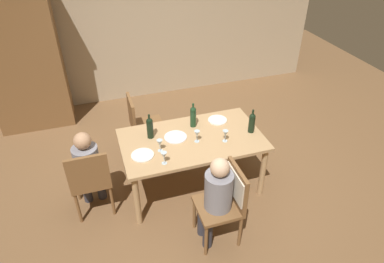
{
  "coord_description": "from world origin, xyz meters",
  "views": [
    {
      "loc": [
        -1.02,
        -3.14,
        3.13
      ],
      "look_at": [
        0.0,
        0.0,
        0.85
      ],
      "focal_mm": 32.03,
      "sensor_mm": 36.0,
      "label": 1
    }
  ],
  "objects_px": {
    "chair_far_left": "(141,122)",
    "wine_glass_centre": "(197,134)",
    "dinner_plate_guest_right": "(217,120)",
    "handbag": "(172,141)",
    "chair_left_end": "(90,178)",
    "wine_glass_near_right": "(225,134)",
    "dining_table": "(192,144)",
    "person_man_bearded": "(216,195)",
    "wine_glass_far": "(160,143)",
    "dinner_plate_guest_left": "(176,137)",
    "armoire_cabinet": "(23,60)",
    "dinner_plate_host": "(143,155)",
    "wine_bottle_dark_red": "(193,116)",
    "chair_near": "(229,195)",
    "wine_bottle_tall_green": "(252,122)",
    "wine_bottle_short_olive": "(150,127)",
    "wine_glass_near_left": "(164,156)",
    "person_woman_host": "(88,165)"
  },
  "relations": [
    {
      "from": "dinner_plate_guest_right",
      "to": "handbag",
      "type": "relative_size",
      "value": 0.87
    },
    {
      "from": "dinner_plate_guest_left",
      "to": "dinner_plate_guest_right",
      "type": "xyz_separation_m",
      "value": [
        0.62,
        0.2,
        0.0
      ]
    },
    {
      "from": "chair_near",
      "to": "dinner_plate_guest_left",
      "type": "relative_size",
      "value": 3.41
    },
    {
      "from": "person_woman_host",
      "to": "wine_glass_far",
      "type": "xyz_separation_m",
      "value": [
        0.81,
        -0.14,
        0.22
      ]
    },
    {
      "from": "person_man_bearded",
      "to": "wine_bottle_dark_red",
      "type": "height_order",
      "value": "person_man_bearded"
    },
    {
      "from": "dining_table",
      "to": "chair_left_end",
      "type": "distance_m",
      "value": 1.23
    },
    {
      "from": "armoire_cabinet",
      "to": "chair_near",
      "type": "distance_m",
      "value": 3.75
    },
    {
      "from": "chair_left_end",
      "to": "dinner_plate_guest_right",
      "type": "height_order",
      "value": "chair_left_end"
    },
    {
      "from": "chair_near",
      "to": "wine_glass_centre",
      "type": "height_order",
      "value": "chair_near"
    },
    {
      "from": "chair_left_end",
      "to": "wine_glass_near_right",
      "type": "height_order",
      "value": "chair_left_end"
    },
    {
      "from": "dining_table",
      "to": "wine_glass_near_right",
      "type": "xyz_separation_m",
      "value": [
        0.35,
        -0.17,
        0.19
      ]
    },
    {
      "from": "person_man_bearded",
      "to": "wine_bottle_dark_red",
      "type": "distance_m",
      "value": 1.15
    },
    {
      "from": "wine_bottle_dark_red",
      "to": "wine_glass_near_right",
      "type": "height_order",
      "value": "wine_bottle_dark_red"
    },
    {
      "from": "dining_table",
      "to": "chair_far_left",
      "type": "bearing_deg",
      "value": 118.45
    },
    {
      "from": "person_woman_host",
      "to": "dining_table",
      "type": "bearing_deg",
      "value": -1.19
    },
    {
      "from": "person_man_bearded",
      "to": "handbag",
      "type": "relative_size",
      "value": 3.9
    },
    {
      "from": "armoire_cabinet",
      "to": "dinner_plate_guest_left",
      "type": "xyz_separation_m",
      "value": [
        1.76,
        -2.15,
        -0.34
      ]
    },
    {
      "from": "wine_glass_far",
      "to": "dinner_plate_guest_left",
      "type": "bearing_deg",
      "value": 39.55
    },
    {
      "from": "person_woman_host",
      "to": "dinner_plate_host",
      "type": "xyz_separation_m",
      "value": [
        0.6,
        -0.17,
        0.12
      ]
    },
    {
      "from": "wine_glass_centre",
      "to": "dinner_plate_guest_left",
      "type": "bearing_deg",
      "value": 144.96
    },
    {
      "from": "dining_table",
      "to": "chair_near",
      "type": "distance_m",
      "value": 0.87
    },
    {
      "from": "dining_table",
      "to": "dinner_plate_host",
      "type": "distance_m",
      "value": 0.65
    },
    {
      "from": "wine_bottle_dark_red",
      "to": "wine_glass_near_right",
      "type": "bearing_deg",
      "value": -58.75
    },
    {
      "from": "wine_glass_centre",
      "to": "wine_glass_near_right",
      "type": "bearing_deg",
      "value": -16.83
    },
    {
      "from": "wine_bottle_tall_green",
      "to": "dinner_plate_guest_left",
      "type": "height_order",
      "value": "wine_bottle_tall_green"
    },
    {
      "from": "chair_far_left",
      "to": "wine_bottle_tall_green",
      "type": "bearing_deg",
      "value": 51.61
    },
    {
      "from": "armoire_cabinet",
      "to": "wine_glass_centre",
      "type": "relative_size",
      "value": 14.63
    },
    {
      "from": "chair_near",
      "to": "handbag",
      "type": "distance_m",
      "value": 1.8
    },
    {
      "from": "wine_bottle_short_olive",
      "to": "dinner_plate_host",
      "type": "height_order",
      "value": "wine_bottle_short_olive"
    },
    {
      "from": "dining_table",
      "to": "wine_bottle_dark_red",
      "type": "xyz_separation_m",
      "value": [
        0.1,
        0.25,
        0.23
      ]
    },
    {
      "from": "wine_bottle_dark_red",
      "to": "dinner_plate_host",
      "type": "relative_size",
      "value": 1.27
    },
    {
      "from": "wine_glass_far",
      "to": "chair_near",
      "type": "bearing_deg",
      "value": -54.13
    },
    {
      "from": "chair_left_end",
      "to": "wine_glass_near_right",
      "type": "xyz_separation_m",
      "value": [
        1.57,
        -0.08,
        0.32
      ]
    },
    {
      "from": "dinner_plate_guest_left",
      "to": "wine_bottle_dark_red",
      "type": "bearing_deg",
      "value": 31.85
    },
    {
      "from": "wine_bottle_dark_red",
      "to": "dinner_plate_guest_right",
      "type": "distance_m",
      "value": 0.37
    },
    {
      "from": "chair_far_left",
      "to": "dinner_plate_guest_right",
      "type": "bearing_deg",
      "value": 56.86
    },
    {
      "from": "wine_glass_near_left",
      "to": "person_man_bearded",
      "type": "bearing_deg",
      "value": -52.17
    },
    {
      "from": "wine_bottle_short_olive",
      "to": "wine_glass_far",
      "type": "height_order",
      "value": "wine_bottle_short_olive"
    },
    {
      "from": "chair_left_end",
      "to": "wine_glass_far",
      "type": "xyz_separation_m",
      "value": [
        0.81,
        -0.03,
        0.32
      ]
    },
    {
      "from": "armoire_cabinet",
      "to": "dinner_plate_host",
      "type": "distance_m",
      "value": 2.74
    },
    {
      "from": "chair_near",
      "to": "chair_far_left",
      "type": "distance_m",
      "value": 1.82
    },
    {
      "from": "wine_glass_near_left",
      "to": "wine_glass_near_right",
      "type": "distance_m",
      "value": 0.8
    },
    {
      "from": "dinner_plate_host",
      "to": "person_woman_host",
      "type": "bearing_deg",
      "value": 164.45
    },
    {
      "from": "chair_near",
      "to": "wine_glass_far",
      "type": "relative_size",
      "value": 6.17
    },
    {
      "from": "chair_far_left",
      "to": "wine_glass_centre",
      "type": "relative_size",
      "value": 6.17
    },
    {
      "from": "wine_bottle_dark_red",
      "to": "wine_glass_far",
      "type": "distance_m",
      "value": 0.63
    },
    {
      "from": "dining_table",
      "to": "person_man_bearded",
      "type": "bearing_deg",
      "value": -91.7
    },
    {
      "from": "chair_near",
      "to": "wine_bottle_dark_red",
      "type": "bearing_deg",
      "value": 1.42
    },
    {
      "from": "dining_table",
      "to": "wine_glass_near_left",
      "type": "relative_size",
      "value": 11.32
    },
    {
      "from": "dining_table",
      "to": "dinner_plate_guest_right",
      "type": "xyz_separation_m",
      "value": [
        0.43,
        0.27,
        0.09
      ]
    }
  ]
}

